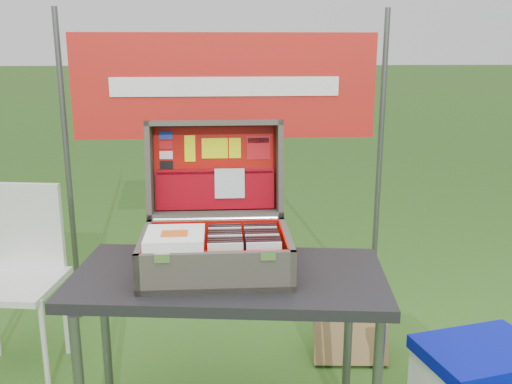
{
  "coord_description": "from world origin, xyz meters",
  "views": [
    {
      "loc": [
        -0.03,
        -1.95,
        1.52
      ],
      "look_at": [
        0.1,
        0.1,
        0.98
      ],
      "focal_mm": 40.0,
      "sensor_mm": 36.0,
      "label": 1
    }
  ],
  "objects": [
    {
      "name": "lid_sticker_cc_d",
      "position": [
        -0.25,
        0.33,
        1.04
      ],
      "size": [
        0.05,
        0.01,
        0.03
      ],
      "primitive_type": "cube",
      "rotation": [
        -1.72,
        0.0,
        0.0
      ],
      "color": "black",
      "rests_on": "suitcase_lid_liner"
    },
    {
      "name": "lid_sticker_band_bar",
      "position": [
        0.12,
        0.35,
        1.14
      ],
      "size": [
        0.09,
        0.01,
        0.02
      ],
      "primitive_type": "cube",
      "rotation": [
        -1.72,
        0.0,
        0.0
      ],
      "color": "black",
      "rests_on": "suitcase_lid_liner"
    },
    {
      "name": "chair_leg_fr",
      "position": [
        -0.82,
        0.35,
        0.23
      ],
      "size": [
        0.02,
        0.02,
        0.45
      ],
      "primitive_type": "cylinder",
      "color": "silver",
      "rests_on": "ground"
    },
    {
      "name": "suitcase_base_wall_front",
      "position": [
        -0.05,
        -0.19,
        0.78
      ],
      "size": [
        0.54,
        0.02,
        0.14
      ],
      "primitive_type": "cube",
      "color": "#5A5548",
      "rests_on": "table_top"
    },
    {
      "name": "lid_sticker_cc_c",
      "position": [
        -0.25,
        0.34,
        1.08
      ],
      "size": [
        0.05,
        0.01,
        0.03
      ],
      "primitive_type": "cube",
      "rotation": [
        -1.72,
        0.0,
        0.0
      ],
      "color": "white",
      "rests_on": "suitcase_lid_liner"
    },
    {
      "name": "cd_right_7",
      "position": [
        0.11,
        -0.0,
        0.8
      ],
      "size": [
        0.12,
        0.01,
        0.14
      ],
      "primitive_type": "cube",
      "color": "black",
      "rests_on": "suitcase_liner_floor"
    },
    {
      "name": "cd_left_4",
      "position": [
        -0.02,
        -0.07,
        0.8
      ],
      "size": [
        0.12,
        0.01,
        0.14
      ],
      "primitive_type": "cube",
      "color": "silver",
      "rests_on": "suitcase_liner_floor"
    },
    {
      "name": "cd_left_3",
      "position": [
        -0.02,
        -0.09,
        0.8
      ],
      "size": [
        0.12,
        0.01,
        0.14
      ],
      "primitive_type": "cube",
      "color": "black",
      "rests_on": "suitcase_liner_floor"
    },
    {
      "name": "suitcase_lid_liner",
      "position": [
        -0.05,
        0.34,
        1.02
      ],
      "size": [
        0.49,
        0.06,
        0.34
      ],
      "primitive_type": "cube",
      "rotation": [
        -1.72,
        0.0,
        0.0
      ],
      "color": "#BF1200",
      "rests_on": "suitcase_lid_back"
    },
    {
      "name": "chair_upright_right",
      "position": [
        -0.82,
        0.72,
        0.66
      ],
      "size": [
        0.02,
        0.02,
        0.42
      ],
      "primitive_type": "cylinder",
      "color": "silver",
      "rests_on": "chair_seat"
    },
    {
      "name": "cd_right_2",
      "position": [
        0.11,
        -0.11,
        0.8
      ],
      "size": [
        0.12,
        0.01,
        0.14
      ],
      "primitive_type": "cube",
      "color": "black",
      "rests_on": "suitcase_liner_floor"
    },
    {
      "name": "chair_backrest",
      "position": [
        -0.99,
        0.72,
        0.67
      ],
      "size": [
        0.4,
        0.09,
        0.42
      ],
      "primitive_type": "cube",
      "rotation": [
        0.0,
        0.0,
        -0.14
      ],
      "color": "silver",
      "rests_on": "chair_seat"
    },
    {
      "name": "suitcase_hinge",
      "position": [
        -0.05,
        0.19,
        0.85
      ],
      "size": [
        0.48,
        0.02,
        0.02
      ],
      "primitive_type": "cylinder",
      "rotation": [
        0.0,
        1.57,
        0.0
      ],
      "color": "silver",
      "rests_on": "suitcase_base_wall_back"
    },
    {
      "name": "suitcase_pocket_cd",
      "position": [
        0.0,
        0.29,
        0.97
      ],
      "size": [
        0.12,
        0.03,
        0.12
      ],
      "primitive_type": "cube",
      "rotation": [
        -1.72,
        0.0,
        0.0
      ],
      "color": "silver",
      "rests_on": "suitcase_lid_pocket"
    },
    {
      "name": "cd_right_3",
      "position": [
        0.11,
        -0.09,
        0.8
      ],
      "size": [
        0.12,
        0.01,
        0.14
      ],
      "primitive_type": "cube",
      "color": "black",
      "rests_on": "suitcase_liner_floor"
    },
    {
      "name": "suitcase_lid_rim_right",
      "position": [
        0.2,
        0.29,
        1.03
      ],
      "size": [
        0.02,
        0.2,
        0.4
      ],
      "primitive_type": "cube",
      "rotation": [
        -1.72,
        0.0,
        0.0
      ],
      "color": "#5A5548",
      "rests_on": "suitcase_lid_back"
    },
    {
      "name": "cd_left_7",
      "position": [
        -0.02,
        -0.0,
        0.8
      ],
      "size": [
        0.12,
        0.01,
        0.14
      ],
      "primitive_type": "cube",
      "color": "black",
      "rests_on": "suitcase_liner_floor"
    },
    {
      "name": "cd_right_4",
      "position": [
        0.11,
        -0.07,
        0.8
      ],
      "size": [
        0.12,
        0.01,
        0.14
      ],
      "primitive_type": "cube",
      "color": "silver",
      "rests_on": "suitcase_liner_floor"
    },
    {
      "name": "songbook_4",
      "position": [
        -0.19,
        -0.08,
        0.88
      ],
      "size": [
        0.2,
        0.2,
        0.0
      ],
      "primitive_type": "cube",
      "color": "white",
      "rests_on": "suitcase_base_wall_front"
    },
    {
      "name": "suitcase_liner_wall_back",
      "position": [
        -0.05,
        0.16,
        0.79
      ],
      "size": [
        0.5,
        0.01,
        0.12
      ],
      "primitive_type": "cube",
      "color": "#BF1200",
      "rests_on": "suitcase_base_bottom"
    },
    {
      "name": "songbook_0",
      "position": [
        -0.19,
        -0.08,
        0.86
      ],
      "size": [
        0.2,
        0.2,
        0.0
      ],
      "primitive_type": "cube",
      "color": "white",
      "rests_on": "suitcase_base_wall_front"
    },
    {
      "name": "cd_left_5",
      "position": [
        -0.02,
        -0.04,
        0.8
      ],
      "size": [
        0.12,
        0.01,
        0.14
      ],
      "primitive_type": "cube",
      "color": "black",
      "rests_on": "suitcase_liner_floor"
    },
    {
      "name": "suitcase_liner_wall_right",
      "position": [
        0.19,
        -0.0,
        0.79
      ],
      "size": [
        0.01,
        0.34,
        0.12
      ],
      "primitive_type": "cube",
      "color": "#BF1200",
      "rests_on": "suitcase_base_bottom"
    },
    {
      "name": "cd_left_9",
      "position": [
        -0.02,
        0.04,
        0.8
      ],
      "size": [
        0.12,
        0.01,
        0.14
      ],
      "primitive_type": "cube",
      "color": "black",
      "rests_on": "suitcase_liner_floor"
    },
    {
      "name": "chair_leg_br",
      "position": [
        -0.82,
        0.7,
        0.23
      ],
      "size": [
        0.02,
        0.02,
        0.45
      ],
      "primitive_type": "cylinder",
      "color": "silver",
      "rests_on": "ground"
    },
    {
      "name": "songbook_1",
      "position": [
        -0.19,
        -0.08,
        0.86
      ],
      "size": [
        0.2,
        0.2,
        0.0
      ],
      "primitive_type": "cube",
      "color": "white",
      "rests_on": "suitcase_base_wall_front"
    },
    {
      "name": "songbook_2",
      "position": [
        -0.19,
        -0.08,
        0.87
      ],
      "size": [
        0.2,
        0.2,
        0.0
      ],
      "primitive_type": "cube",
      "color": "white",
      "rests_on": "suitcase_base_wall_front"
    },
    {
      "name": "cooler_lid",
      "position": [
        0.96,
        -0.06,
        0.37
      ],
      "size": [
        0.52,
        0.44,
        0.05
      ],
      "primitive_type": "cube",
      "rotation": [
        0.0,
        0.0,
        0.23
      ],
      "color": "#030D98",
      "rests_on": "cooler_body"
    },
    {
      "name": "suitcase_pocket_edge",
      "position": [
        -0.05,
        0.31,
        1.02
      ],
      "size": [
        0.47,
        0.02,
        0.02
      ],
      "primitive_type": "cube",
      "rotation": [
        -1.72,
        0.0,
        0.0
      ],
      "color": "#84000A",
      "rests_on": "suitcase_lid_pocket"
    },
    {
      "name": "banner_text",
      "position": [
        0.0,
        1.08,
        1.3
      ],
      "size": [
        1.2,
        0.0,
        0.1
      ],
      "primitive_type": "cube",
      "color": "white",
      "rests_on": "banner"
    },
    {
      "name": "lid_sticker_cc_b",
      "position": [
        -0.25,
        0.34,
        1.12
      ],
      "size": [
        0.05,
        0.01,
        0.03
      ],
      "primitive_type": "cube",
      "rotation": [
        -1.72,
        0.0,
        0.0
      ],
      "color": "red",
      "rests_on": "suitcase_lid_liner"
    },
    {
      "name": "table_top",
      "position": [
        -0.01,
        -0.01,
        0.69
      ],
      "size": [
        1.19,
        0.69,
        0.04
      ],
      "primitive_type": "cube",
      "rotation": [
        0.0,
        0.0,
        -0.12
      ],
      "color": "black",
      "rests_on": "ground"
    },
    {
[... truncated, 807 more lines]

